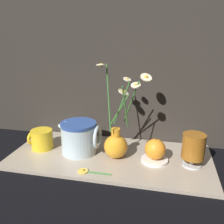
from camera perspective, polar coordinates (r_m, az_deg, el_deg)
The scene contains 10 objects.
ground_plane at distance 1.00m, azimuth -0.41°, elevation -10.45°, with size 6.00×6.00×0.00m, color black.
shelf at distance 1.00m, azimuth -0.41°, elevation -10.15°, with size 0.77×0.36×0.01m.
backdrop_wall at distance 1.07m, azimuth 2.04°, elevation 21.90°, with size 1.27×0.02×1.10m.
vase_with_flowers at distance 0.95m, azimuth 1.02°, elevation -6.78°, with size 0.20×0.14×0.36m.
yellow_mug at distance 1.07m, azimuth -15.84°, elevation -6.03°, with size 0.10×0.09×0.08m.
ceramic_pitcher at distance 1.00m, azimuth -7.42°, elevation -5.46°, with size 0.17×0.14×0.14m.
tea_glass at distance 0.94m, azimuth 18.12°, elevation -7.65°, with size 0.08×0.08×0.12m.
saucer_plate at distance 0.96m, azimuth 9.69°, elevation -10.71°, with size 0.10×0.10×0.01m.
orange_fruit at distance 0.94m, azimuth 9.83°, elevation -8.37°, with size 0.08×0.08×0.09m.
loose_daisy at distance 0.88m, azimuth -5.78°, elevation -13.38°, with size 0.12×0.04×0.01m.
Camera 1 is at (0.20, -0.86, 0.47)m, focal length 40.00 mm.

